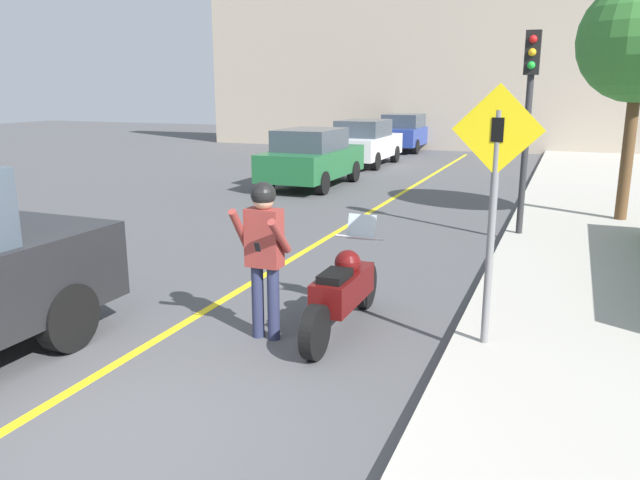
{
  "coord_description": "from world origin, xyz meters",
  "views": [
    {
      "loc": [
        3.64,
        -3.71,
        2.82
      ],
      "look_at": [
        0.91,
        3.08,
        1.03
      ],
      "focal_mm": 35.0,
      "sensor_mm": 36.0,
      "label": 1
    }
  ],
  "objects_px": {
    "crossing_sign": "(494,192)",
    "traffic_light": "(529,95)",
    "parked_car_blue": "(405,132)",
    "parked_car_white": "(364,142)",
    "motorcycle": "(343,290)",
    "parked_car_green": "(312,157)",
    "person_biker": "(264,243)"
  },
  "relations": [
    {
      "from": "crossing_sign",
      "to": "traffic_light",
      "type": "xyz_separation_m",
      "value": [
        -0.09,
        5.57,
        0.91
      ]
    },
    {
      "from": "crossing_sign",
      "to": "traffic_light",
      "type": "relative_size",
      "value": 0.74
    },
    {
      "from": "crossing_sign",
      "to": "parked_car_blue",
      "type": "xyz_separation_m",
      "value": [
        -6.49,
        21.88,
        -0.93
      ]
    },
    {
      "from": "crossing_sign",
      "to": "traffic_light",
      "type": "bearing_deg",
      "value": 90.93
    },
    {
      "from": "parked_car_blue",
      "to": "parked_car_white",
      "type": "bearing_deg",
      "value": -90.09
    },
    {
      "from": "crossing_sign",
      "to": "parked_car_blue",
      "type": "height_order",
      "value": "crossing_sign"
    },
    {
      "from": "motorcycle",
      "to": "traffic_light",
      "type": "bearing_deg",
      "value": 73.9
    },
    {
      "from": "crossing_sign",
      "to": "traffic_light",
      "type": "height_order",
      "value": "traffic_light"
    },
    {
      "from": "parked_car_green",
      "to": "parked_car_white",
      "type": "height_order",
      "value": "same"
    },
    {
      "from": "motorcycle",
      "to": "crossing_sign",
      "type": "bearing_deg",
      "value": -4.34
    },
    {
      "from": "motorcycle",
      "to": "parked_car_blue",
      "type": "height_order",
      "value": "parked_car_blue"
    },
    {
      "from": "parked_car_green",
      "to": "parked_car_white",
      "type": "relative_size",
      "value": 1.0
    },
    {
      "from": "motorcycle",
      "to": "parked_car_green",
      "type": "relative_size",
      "value": 0.55
    },
    {
      "from": "traffic_light",
      "to": "parked_car_green",
      "type": "distance_m",
      "value": 8.06
    },
    {
      "from": "person_biker",
      "to": "traffic_light",
      "type": "relative_size",
      "value": 0.5
    },
    {
      "from": "parked_car_blue",
      "to": "person_biker",
      "type": "bearing_deg",
      "value": -79.63
    },
    {
      "from": "traffic_light",
      "to": "person_biker",
      "type": "bearing_deg",
      "value": -111.05
    },
    {
      "from": "motorcycle",
      "to": "parked_car_white",
      "type": "relative_size",
      "value": 0.55
    },
    {
      "from": "traffic_light",
      "to": "parked_car_white",
      "type": "bearing_deg",
      "value": 121.83
    },
    {
      "from": "person_biker",
      "to": "parked_car_green",
      "type": "relative_size",
      "value": 0.43
    },
    {
      "from": "parked_car_green",
      "to": "parked_car_white",
      "type": "distance_m",
      "value": 5.54
    },
    {
      "from": "motorcycle",
      "to": "parked_car_white",
      "type": "height_order",
      "value": "parked_car_white"
    },
    {
      "from": "parked_car_green",
      "to": "traffic_light",
      "type": "bearing_deg",
      "value": -37.57
    },
    {
      "from": "crossing_sign",
      "to": "parked_car_blue",
      "type": "bearing_deg",
      "value": 106.52
    },
    {
      "from": "crossing_sign",
      "to": "parked_car_green",
      "type": "bearing_deg",
      "value": 121.37
    },
    {
      "from": "motorcycle",
      "to": "traffic_light",
      "type": "relative_size",
      "value": 0.64
    },
    {
      "from": "traffic_light",
      "to": "parked_car_green",
      "type": "xyz_separation_m",
      "value": [
        -6.22,
        4.79,
        -1.84
      ]
    },
    {
      "from": "crossing_sign",
      "to": "parked_car_blue",
      "type": "distance_m",
      "value": 22.84
    },
    {
      "from": "traffic_light",
      "to": "parked_car_green",
      "type": "relative_size",
      "value": 0.87
    },
    {
      "from": "motorcycle",
      "to": "person_biker",
      "type": "bearing_deg",
      "value": -142.53
    },
    {
      "from": "traffic_light",
      "to": "parked_car_white",
      "type": "distance_m",
      "value": 12.29
    },
    {
      "from": "crossing_sign",
      "to": "parked_car_white",
      "type": "bearing_deg",
      "value": 112.24
    }
  ]
}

